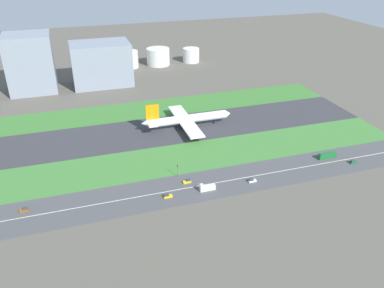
# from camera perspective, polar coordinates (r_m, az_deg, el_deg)

# --- Properties ---
(ground_plane) EXTENTS (800.00, 800.00, 0.00)m
(ground_plane) POSITION_cam_1_polar(r_m,az_deg,el_deg) (270.90, -3.55, 2.09)
(ground_plane) COLOR #5B564C
(runway) EXTENTS (280.00, 46.00, 0.10)m
(runway) POSITION_cam_1_polar(r_m,az_deg,el_deg) (270.88, -3.55, 2.10)
(runway) COLOR #38383D
(runway) RESTS_ON ground_plane
(grass_median_north) EXTENTS (280.00, 36.00, 0.10)m
(grass_median_north) POSITION_cam_1_polar(r_m,az_deg,el_deg) (307.49, -5.49, 5.21)
(grass_median_north) COLOR #3D7A33
(grass_median_north) RESTS_ON ground_plane
(grass_median_south) EXTENTS (280.00, 36.00, 0.10)m
(grass_median_south) POSITION_cam_1_polar(r_m,az_deg,el_deg) (235.73, -1.02, -1.97)
(grass_median_south) COLOR #427F38
(grass_median_south) RESTS_ON ground_plane
(highway) EXTENTS (280.00, 28.00, 0.10)m
(highway) POSITION_cam_1_polar(r_m,az_deg,el_deg) (209.77, 1.54, -6.06)
(highway) COLOR #4C4C4F
(highway) RESTS_ON ground_plane
(highway_centerline) EXTENTS (266.00, 0.50, 0.01)m
(highway_centerline) POSITION_cam_1_polar(r_m,az_deg,el_deg) (209.74, 1.54, -6.04)
(highway_centerline) COLOR silver
(highway_centerline) RESTS_ON highway
(airliner) EXTENTS (65.00, 56.00, 19.70)m
(airliner) POSITION_cam_1_polar(r_m,az_deg,el_deg) (271.44, -0.93, 3.64)
(airliner) COLOR white
(airliner) RESTS_ON runway
(car_2) EXTENTS (4.40, 1.80, 2.00)m
(car_2) POSITION_cam_1_polar(r_m,az_deg,el_deg) (211.44, -0.69, -5.47)
(car_2) COLOR yellow
(car_2) RESTS_ON highway
(car_3) EXTENTS (4.40, 1.80, 2.00)m
(car_3) POSITION_cam_1_polar(r_m,az_deg,el_deg) (248.01, 22.50, -2.44)
(car_3) COLOR #19662D
(car_3) RESTS_ON highway
(car_4) EXTENTS (4.40, 1.80, 2.00)m
(car_4) POSITION_cam_1_polar(r_m,az_deg,el_deg) (214.55, 8.76, -5.29)
(car_4) COLOR silver
(car_4) RESTS_ON highway
(bus_0) EXTENTS (11.60, 2.50, 3.50)m
(bus_0) POSITION_cam_1_polar(r_m,az_deg,el_deg) (247.76, 19.15, -1.60)
(bus_0) COLOR #19662D
(bus_0) RESTS_ON highway
(car_1) EXTENTS (4.40, 1.80, 2.00)m
(car_1) POSITION_cam_1_polar(r_m,az_deg,el_deg) (200.46, -3.59, -7.58)
(car_1) COLOR yellow
(car_1) RESTS_ON highway
(truck_0) EXTENTS (8.40, 2.50, 4.00)m
(truck_0) POSITION_cam_1_polar(r_m,az_deg,el_deg) (205.17, 2.20, -6.38)
(truck_0) COLOR silver
(truck_0) RESTS_ON highway
(car_0) EXTENTS (4.40, 1.80, 2.00)m
(car_0) POSITION_cam_1_polar(r_m,az_deg,el_deg) (207.21, -23.28, -8.82)
(car_0) COLOR brown
(car_0) RESTS_ON highway
(traffic_light) EXTENTS (0.36, 0.50, 7.20)m
(traffic_light) POSITION_cam_1_polar(r_m,az_deg,el_deg) (215.40, -2.15, -3.75)
(traffic_light) COLOR #4C4C51
(traffic_light) RESTS_ON highway
(terminal_building) EXTENTS (38.00, 35.63, 48.61)m
(terminal_building) POSITION_cam_1_polar(r_m,az_deg,el_deg) (364.75, -22.55, 10.87)
(terminal_building) COLOR gray
(terminal_building) RESTS_ON ground_plane
(hangar_building) EXTENTS (51.52, 36.66, 37.38)m
(hangar_building) POSITION_cam_1_polar(r_m,az_deg,el_deg) (365.92, -13.11, 11.37)
(hangar_building) COLOR gray
(hangar_building) RESTS_ON ground_plane
(fuel_tank_west) EXTENTS (20.50, 20.50, 16.90)m
(fuel_tank_west) POSITION_cam_1_polar(r_m,az_deg,el_deg) (415.14, -9.32, 12.12)
(fuel_tank_west) COLOR silver
(fuel_tank_west) RESTS_ON ground_plane
(fuel_tank_centre) EXTENTS (23.93, 23.93, 17.31)m
(fuel_tank_centre) POSITION_cam_1_polar(r_m,az_deg,el_deg) (420.72, -4.97, 12.60)
(fuel_tank_centre) COLOR silver
(fuel_tank_centre) RESTS_ON ground_plane
(fuel_tank_east) EXTENTS (17.55, 17.55, 14.74)m
(fuel_tank_east) POSITION_cam_1_polar(r_m,az_deg,el_deg) (430.28, -0.14, 12.86)
(fuel_tank_east) COLOR silver
(fuel_tank_east) RESTS_ON ground_plane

